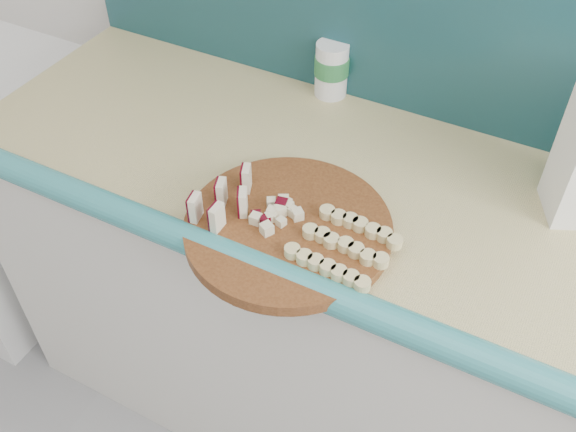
# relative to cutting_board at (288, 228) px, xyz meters

# --- Properties ---
(kitchen_counter) EXTENTS (2.20, 0.63, 0.91)m
(kitchen_counter) POSITION_rel_cutting_board_xyz_m (0.29, 0.20, -0.47)
(kitchen_counter) COLOR silver
(kitchen_counter) RESTS_ON ground
(backsplash) EXTENTS (2.20, 0.02, 0.50)m
(backsplash) POSITION_rel_cutting_board_xyz_m (0.29, 0.49, 0.24)
(backsplash) COLOR teal
(backsplash) RESTS_ON kitchen_counter
(cutting_board) EXTENTS (0.42, 0.42, 0.02)m
(cutting_board) POSITION_rel_cutting_board_xyz_m (0.00, 0.00, 0.00)
(cutting_board) COLOR #48240F
(cutting_board) RESTS_ON kitchen_counter
(apple_wedges) EXTENTS (0.09, 0.15, 0.05)m
(apple_wedges) POSITION_rel_cutting_board_xyz_m (-0.12, -0.02, 0.04)
(apple_wedges) COLOR beige
(apple_wedges) RESTS_ON cutting_board
(apple_chunks) EXTENTS (0.06, 0.07, 0.02)m
(apple_chunks) POSITION_rel_cutting_board_xyz_m (-0.02, 0.00, 0.02)
(apple_chunks) COLOR #EFE7BF
(apple_chunks) RESTS_ON cutting_board
(banana_slices) EXTENTS (0.18, 0.16, 0.02)m
(banana_slices) POSITION_rel_cutting_board_xyz_m (0.12, -0.01, 0.02)
(banana_slices) COLOR #D7C483
(banana_slices) RESTS_ON cutting_board
(canister) EXTENTS (0.08, 0.08, 0.13)m
(canister) POSITION_rel_cutting_board_xyz_m (-0.13, 0.46, 0.06)
(canister) COLOR white
(canister) RESTS_ON kitchen_counter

